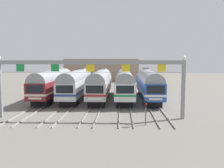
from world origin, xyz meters
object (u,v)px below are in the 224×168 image
object	(u,v)px
commuter_train_silver	(77,83)
commuter_train_white	(124,83)
catenary_gantry	(90,72)
yard_signal_mast	(146,108)
commuter_train_stainless	(100,83)
commuter_train_blue	(148,83)
commuter_train_maroon	(53,83)

from	to	relation	value
commuter_train_silver	commuter_train_white	distance (m)	7.85
catenary_gantry	yard_signal_mast	size ratio (longest dim) A/B	8.34
commuter_train_stainless	commuter_train_white	bearing A→B (deg)	0.00
commuter_train_white	commuter_train_blue	world-z (taller)	same
commuter_train_silver	catenary_gantry	world-z (taller)	catenary_gantry
commuter_train_blue	commuter_train_silver	bearing A→B (deg)	180.00
commuter_train_white	catenary_gantry	xyz separation A→B (m)	(-3.92, -13.50, 2.54)
commuter_train_stainless	commuter_train_white	world-z (taller)	same
yard_signal_mast	commuter_train_white	bearing A→B (deg)	96.79
catenary_gantry	commuter_train_stainless	bearing A→B (deg)	90.00
commuter_train_maroon	catenary_gantry	distance (m)	15.82
commuter_train_silver	commuter_train_blue	distance (m)	11.77
commuter_train_blue	yard_signal_mast	world-z (taller)	commuter_train_blue
commuter_train_stainless	yard_signal_mast	size ratio (longest dim) A/B	7.19
commuter_train_maroon	catenary_gantry	size ratio (longest dim) A/B	0.86
commuter_train_white	commuter_train_blue	distance (m)	3.92
commuter_train_silver	catenary_gantry	distance (m)	14.29
commuter_train_stainless	commuter_train_silver	bearing A→B (deg)	180.00
commuter_train_silver	commuter_train_blue	xyz separation A→B (m)	(11.77, 0.00, 0.00)
commuter_train_maroon	commuter_train_blue	distance (m)	15.70
commuter_train_blue	yard_signal_mast	size ratio (longest dim) A/B	7.19
commuter_train_silver	commuter_train_stainless	distance (m)	3.92
commuter_train_silver	yard_signal_mast	xyz separation A→B (m)	(9.81, -16.49, -0.92)
yard_signal_mast	commuter_train_blue	bearing A→B (deg)	83.21
commuter_train_silver	catenary_gantry	size ratio (longest dim) A/B	0.86
commuter_train_white	yard_signal_mast	size ratio (longest dim) A/B	7.19
commuter_train_blue	catenary_gantry	bearing A→B (deg)	-120.17
commuter_train_white	commuter_train_blue	xyz separation A→B (m)	(3.92, 0.00, 0.00)
commuter_train_maroon	catenary_gantry	world-z (taller)	catenary_gantry
commuter_train_blue	catenary_gantry	world-z (taller)	catenary_gantry
commuter_train_stainless	catenary_gantry	xyz separation A→B (m)	(0.00, -13.50, 2.54)
commuter_train_white	commuter_train_stainless	bearing A→B (deg)	180.00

